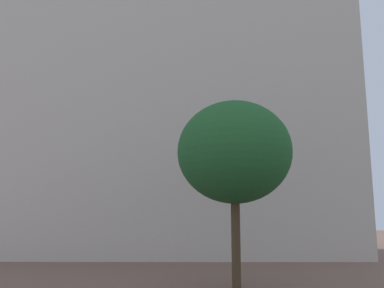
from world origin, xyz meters
name	(u,v)px	position (x,y,z in m)	size (l,w,h in m)	color
landmark_building	(157,100)	(-2.45, 28.47, 10.87)	(26.09, 13.16, 37.64)	beige
tree_curb_far	(234,152)	(1.72, 13.76, 4.72)	(4.10, 4.10, 6.58)	#4C3823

